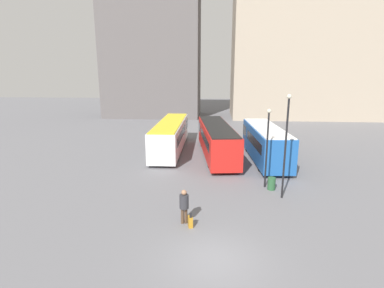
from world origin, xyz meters
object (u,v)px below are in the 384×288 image
at_px(bus_1, 216,139).
at_px(suitcase, 190,222).
at_px(traveler, 184,204).
at_px(bus_0, 171,135).
at_px(lamp_post_1, 267,142).
at_px(trash_bin, 271,184).
at_px(bus_2, 265,142).
at_px(lamp_post_0, 286,140).

bearing_deg(bus_1, suitcase, 166.96).
distance_m(traveler, suitcase, 0.97).
bearing_deg(traveler, bus_0, -3.70).
xyz_separation_m(lamp_post_1, trash_bin, (0.37, -0.44, -2.78)).
height_order(bus_0, bus_2, bus_2).
xyz_separation_m(bus_0, suitcase, (3.23, -15.50, -1.31)).
xyz_separation_m(bus_2, traveler, (-6.08, -12.16, -0.55)).
bearing_deg(lamp_post_0, bus_2, 88.40).
relative_size(bus_1, trash_bin, 14.37).
xyz_separation_m(traveler, suitcase, (0.35, -0.38, -0.82)).
bearing_deg(lamp_post_1, bus_1, 112.78).
xyz_separation_m(bus_0, traveler, (2.88, -15.12, -0.50)).
bearing_deg(trash_bin, traveler, -136.94).
xyz_separation_m(traveler, lamp_post_0, (5.84, 3.72, 2.66)).
distance_m(suitcase, lamp_post_0, 7.68).
relative_size(bus_2, traveler, 5.43).
height_order(traveler, lamp_post_1, lamp_post_1).
bearing_deg(lamp_post_0, trash_bin, 107.17).
relative_size(bus_0, lamp_post_1, 2.29).
bearing_deg(traveler, lamp_post_1, -57.00).
bearing_deg(suitcase, bus_1, -20.14).
height_order(suitcase, trash_bin, trash_bin).
relative_size(bus_1, traveler, 6.54).
height_order(bus_0, lamp_post_1, lamp_post_1).
height_order(bus_1, trash_bin, bus_1).
xyz_separation_m(bus_1, traveler, (-1.73, -13.44, -0.51)).
relative_size(bus_0, bus_2, 1.22).
height_order(lamp_post_0, lamp_post_1, lamp_post_0).
distance_m(bus_0, bus_1, 4.90).
distance_m(bus_2, traveler, 13.61).
bearing_deg(bus_1, lamp_post_0, -164.42).
distance_m(bus_1, traveler, 13.56).
bearing_deg(lamp_post_0, bus_1, 112.94).
height_order(traveler, trash_bin, traveler).
bearing_deg(suitcase, lamp_post_1, -53.08).
relative_size(suitcase, lamp_post_1, 0.15).
relative_size(lamp_post_1, trash_bin, 6.38).
bearing_deg(bus_2, bus_1, 70.03).
xyz_separation_m(bus_1, lamp_post_0, (4.11, -9.72, 2.16)).
bearing_deg(suitcase, trash_bin, -57.42).
xyz_separation_m(bus_0, lamp_post_0, (8.72, -11.40, 2.17)).
height_order(bus_0, lamp_post_0, lamp_post_0).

